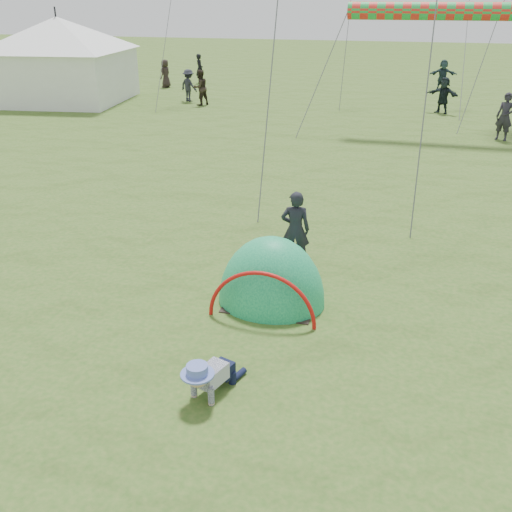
% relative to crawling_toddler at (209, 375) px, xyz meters
% --- Properties ---
extents(ground, '(140.00, 140.00, 0.00)m').
position_rel_crawling_toddler_xyz_m(ground, '(0.77, -0.28, -0.32)').
color(ground, '#2E571A').
extents(crawling_toddler, '(0.82, 0.97, 0.63)m').
position_rel_crawling_toddler_xyz_m(crawling_toddler, '(0.00, 0.00, 0.00)').
color(crawling_toddler, black).
rests_on(crawling_toddler, ground).
extents(popup_tent, '(1.94, 1.60, 2.49)m').
position_rel_crawling_toddler_xyz_m(popup_tent, '(0.21, 2.77, -0.32)').
color(popup_tent, '#0D7B4D').
rests_on(popup_tent, ground).
extents(standing_adult, '(0.63, 0.46, 1.59)m').
position_rel_crawling_toddler_xyz_m(standing_adult, '(0.31, 4.36, 0.48)').
color(standing_adult, black).
rests_on(standing_adult, ground).
extents(event_marquee, '(7.17, 7.17, 4.40)m').
position_rel_crawling_toddler_xyz_m(event_marquee, '(-15.21, 21.07, 1.88)').
color(event_marquee, white).
rests_on(event_marquee, ground).
extents(crowd_person_0, '(0.75, 0.76, 1.77)m').
position_rel_crawling_toddler_xyz_m(crowd_person_0, '(-12.74, 21.58, 0.57)').
color(crowd_person_0, black).
rests_on(crowd_person_0, ground).
extents(crowd_person_4, '(0.70, 0.91, 1.66)m').
position_rel_crawling_toddler_xyz_m(crowd_person_4, '(-17.75, 21.70, 0.52)').
color(crowd_person_4, black).
rests_on(crowd_person_4, ground).
extents(crowd_person_5, '(1.60, 0.67, 1.68)m').
position_rel_crawling_toddler_xyz_m(crowd_person_5, '(3.92, 30.29, 0.52)').
color(crowd_person_5, '#21343C').
rests_on(crowd_person_5, ground).
extents(crowd_person_6, '(0.73, 0.77, 1.76)m').
position_rel_crawling_toddler_xyz_m(crowd_person_6, '(-10.71, 29.12, 0.57)').
color(crowd_person_6, black).
rests_on(crowd_person_6, ground).
extents(crowd_person_7, '(1.01, 1.05, 1.71)m').
position_rel_crawling_toddler_xyz_m(crowd_person_7, '(-7.96, 21.68, 0.54)').
color(crowd_person_7, black).
rests_on(crowd_person_7, ground).
extents(crowd_person_8, '(1.00, 0.59, 1.59)m').
position_rel_crawling_toddler_xyz_m(crowd_person_8, '(-17.06, 22.60, 0.48)').
color(crowd_person_8, '#1E2A30').
rests_on(crowd_person_8, ground).
extents(crowd_person_9, '(1.19, 0.98, 1.61)m').
position_rel_crawling_toddler_xyz_m(crowd_person_9, '(-8.93, 22.58, 0.49)').
color(crowd_person_9, '#23242D').
rests_on(crowd_person_9, ground).
extents(crowd_person_10, '(0.64, 0.86, 1.60)m').
position_rel_crawling_toddler_xyz_m(crowd_person_10, '(-12.08, 26.92, 0.49)').
color(crowd_person_10, black).
rests_on(crowd_person_10, ground).
extents(crowd_person_11, '(1.57, 1.12, 1.64)m').
position_rel_crawling_toddler_xyz_m(crowd_person_11, '(3.71, 22.54, 0.50)').
color(crowd_person_11, black).
rests_on(crowd_person_11, ground).
extents(crowd_person_12, '(0.76, 0.66, 1.76)m').
position_rel_crawling_toddler_xyz_m(crowd_person_12, '(5.76, 17.34, 0.57)').
color(crowd_person_12, '#25232C').
rests_on(crowd_person_12, ground).
extents(rainbow_tube_kite, '(6.49, 0.64, 0.64)m').
position_rel_crawling_toddler_xyz_m(rainbow_tube_kite, '(2.85, 17.64, 4.20)').
color(rainbow_tube_kite, red).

